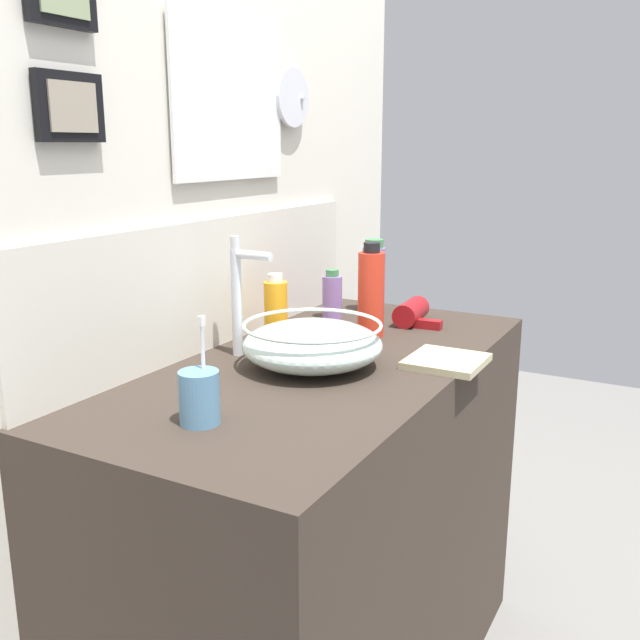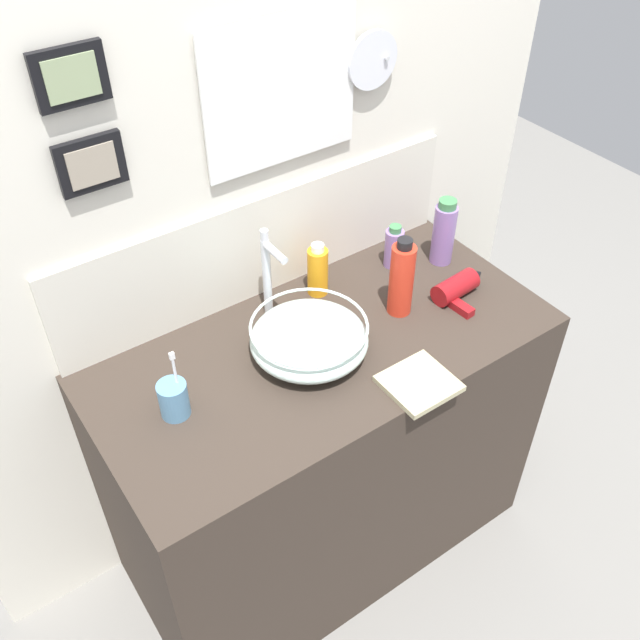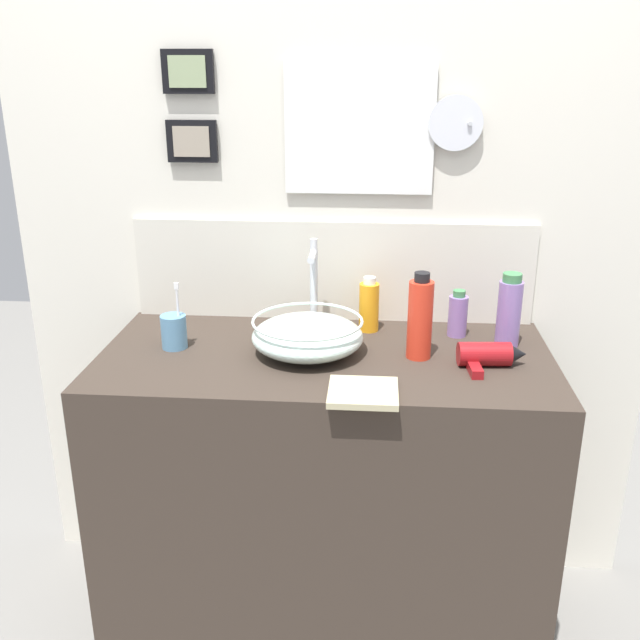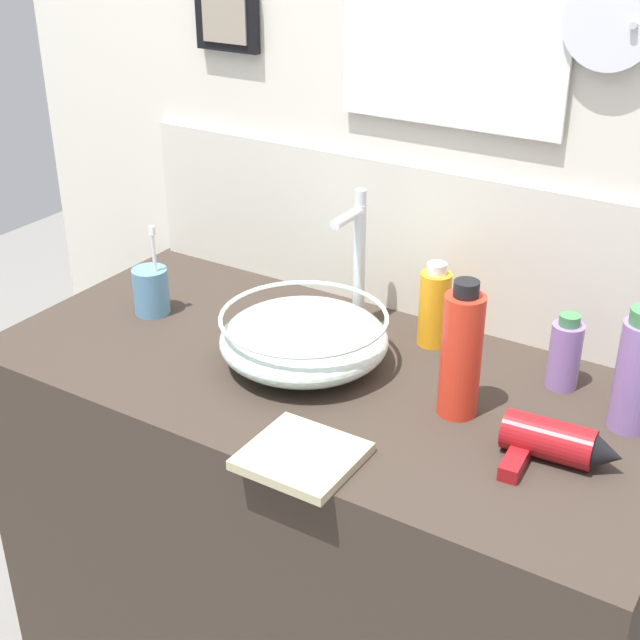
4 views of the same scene
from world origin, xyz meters
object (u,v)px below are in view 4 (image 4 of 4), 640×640
at_px(faucet, 357,251).
at_px(shampoo_bottle, 434,307).
at_px(glass_bowl_sink, 305,338).
at_px(hand_towel, 302,456).
at_px(hair_drier, 556,444).
at_px(lotion_bottle, 637,372).
at_px(toothbrush_cup, 151,291).
at_px(spray_bottle, 461,353).
at_px(soap_dispenser, 565,354).

bearing_deg(faucet, shampoo_bottle, 2.72).
xyz_separation_m(glass_bowl_sink, hand_towel, (0.16, -0.26, -0.05)).
height_order(hair_drier, lotion_bottle, lotion_bottle).
xyz_separation_m(glass_bowl_sink, shampoo_bottle, (0.17, 0.19, 0.02)).
distance_m(faucet, hand_towel, 0.49).
bearing_deg(toothbrush_cup, glass_bowl_sink, -1.68).
xyz_separation_m(lotion_bottle, hand_towel, (-0.40, -0.36, -0.09)).
bearing_deg(shampoo_bottle, hair_drier, -37.10).
bearing_deg(spray_bottle, soap_dispenser, 55.33).
xyz_separation_m(glass_bowl_sink, hair_drier, (0.49, -0.05, -0.02)).
height_order(shampoo_bottle, hand_towel, shampoo_bottle).
relative_size(lotion_bottle, soap_dispenser, 1.53).
relative_size(shampoo_bottle, lotion_bottle, 0.78).
bearing_deg(hand_towel, hair_drier, 32.13).
distance_m(faucet, lotion_bottle, 0.57).
height_order(glass_bowl_sink, hand_towel, glass_bowl_sink).
relative_size(glass_bowl_sink, hair_drier, 1.66).
bearing_deg(hand_towel, spray_bottle, 60.14).
distance_m(toothbrush_cup, soap_dispenser, 0.82).
relative_size(shampoo_bottle, spray_bottle, 0.69).
bearing_deg(soap_dispenser, lotion_bottle, -26.38).
distance_m(glass_bowl_sink, hand_towel, 0.31).
distance_m(glass_bowl_sink, faucet, 0.21).
xyz_separation_m(spray_bottle, hand_towel, (-0.15, -0.25, -0.10)).
bearing_deg(shampoo_bottle, hand_towel, -90.72).
bearing_deg(toothbrush_cup, faucet, 24.83).
xyz_separation_m(toothbrush_cup, spray_bottle, (0.68, -0.02, 0.06)).
bearing_deg(glass_bowl_sink, spray_bottle, -0.74).
bearing_deg(shampoo_bottle, spray_bottle, -54.88).
bearing_deg(spray_bottle, glass_bowl_sink, 179.26).
relative_size(hair_drier, toothbrush_cup, 0.97).
xyz_separation_m(glass_bowl_sink, spray_bottle, (0.30, -0.00, 0.06)).
xyz_separation_m(toothbrush_cup, shampoo_bottle, (0.54, 0.18, 0.03)).
relative_size(hair_drier, spray_bottle, 0.77).
xyz_separation_m(faucet, hand_towel, (0.16, -0.44, -0.15)).
relative_size(faucet, toothbrush_cup, 1.45).
xyz_separation_m(shampoo_bottle, spray_bottle, (0.14, -0.20, 0.04)).
height_order(toothbrush_cup, soap_dispenser, toothbrush_cup).
height_order(faucet, spray_bottle, faucet).
xyz_separation_m(hair_drier, toothbrush_cup, (-0.87, 0.06, 0.02)).
height_order(glass_bowl_sink, shampoo_bottle, shampoo_bottle).
height_order(hair_drier, shampoo_bottle, shampoo_bottle).
relative_size(soap_dispenser, hand_towel, 0.82).
height_order(glass_bowl_sink, faucet, faucet).
relative_size(glass_bowl_sink, toothbrush_cup, 1.61).
height_order(soap_dispenser, spray_bottle, spray_bottle).
xyz_separation_m(shampoo_bottle, lotion_bottle, (0.39, -0.09, 0.02)).
height_order(shampoo_bottle, soap_dispenser, shampoo_bottle).
distance_m(shampoo_bottle, soap_dispenser, 0.26).
relative_size(faucet, hair_drier, 1.50).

